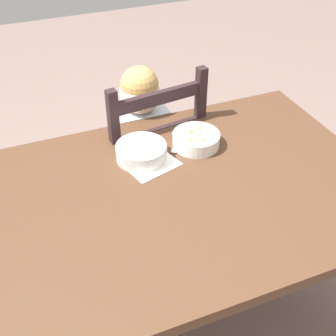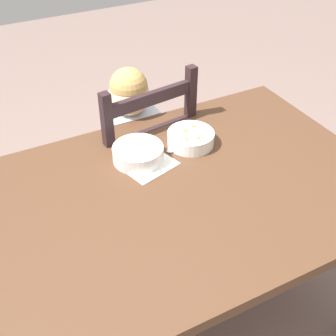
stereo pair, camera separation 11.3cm
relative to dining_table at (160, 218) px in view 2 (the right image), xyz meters
name	(u,v)px [view 2 (the right image)]	position (x,y,z in m)	size (l,w,h in m)	color
ground_plane	(161,331)	(0.00, 0.00, -0.67)	(8.00, 8.00, 0.00)	#7E675F
dining_table	(160,218)	(0.00, 0.00, 0.00)	(1.54, 0.93, 0.77)	#513321
dining_chair	(137,171)	(0.14, 0.51, -0.20)	(0.47, 0.47, 0.99)	#2D1D20
child_figure	(134,141)	(0.13, 0.51, -0.03)	(0.32, 0.31, 0.97)	silver
bowl_of_peas	(138,153)	(0.02, 0.21, 0.13)	(0.18, 0.18, 0.06)	white
bowl_of_carrots	(191,138)	(0.24, 0.21, 0.12)	(0.18, 0.18, 0.05)	white
spoon	(176,148)	(0.17, 0.21, 0.10)	(0.14, 0.05, 0.01)	silver
paper_napkin	(147,164)	(0.04, 0.17, 0.10)	(0.18, 0.16, 0.00)	white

